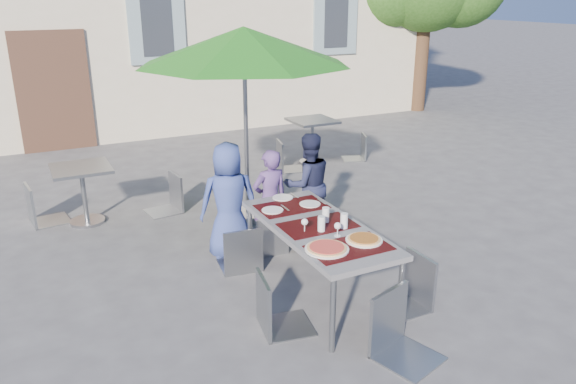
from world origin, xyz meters
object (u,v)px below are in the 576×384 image
chair_0 (240,222)px  chair_3 (275,271)px  bg_chair_l_0 (35,180)px  bg_chair_l_1 (286,138)px  pizza_near_right (364,239)px  chair_1 (270,212)px  patio_umbrella (244,47)px  child_1 (270,200)px  child_0 (229,201)px  chair_2 (319,205)px  chair_4 (414,252)px  cafe_table_1 (312,133)px  cafe_table_0 (83,185)px  bg_chair_r_1 (359,132)px  pizza_near_left (327,248)px  dining_table (318,231)px  chair_5 (402,287)px  child_2 (308,184)px

chair_0 → chair_3: chair_3 is taller
bg_chair_l_0 → bg_chair_l_1: bg_chair_l_0 is taller
pizza_near_right → chair_1: (-0.20, 1.58, -0.27)m
patio_umbrella → child_1: bearing=-96.4°
child_0 → bg_chair_l_1: child_0 is taller
chair_2 → chair_4: 1.51m
chair_1 → child_0: bearing=161.8°
chair_4 → cafe_table_1: (1.44, 4.57, -0.02)m
child_1 → cafe_table_0: child_1 is taller
patio_umbrella → bg_chair_r_1: size_ratio=3.05×
bg_chair_l_1 → chair_1: bearing=-119.5°
pizza_near_left → chair_1: bearing=83.2°
dining_table → pizza_near_left: 0.55m
chair_3 → bg_chair_l_1: (2.18, 4.20, -0.02)m
chair_1 → cafe_table_0: (-1.76, 1.86, 0.03)m
pizza_near_left → chair_2: chair_2 is taller
chair_2 → bg_chair_l_0: 3.64m
pizza_near_right → bg_chair_l_0: 4.45m
chair_2 → bg_chair_l_1: size_ratio=0.96×
pizza_near_right → chair_0: 1.49m
pizza_near_right → chair_4: chair_4 is taller
pizza_near_left → child_1: bearing=81.6°
cafe_table_1 → chair_5: bearing=-111.4°
child_2 → chair_4: size_ratio=1.32×
chair_1 → cafe_table_0: size_ratio=1.13×
chair_0 → chair_5: (0.60, -1.96, 0.06)m
patio_umbrella → chair_2: bearing=-72.3°
bg_chair_r_1 → pizza_near_right: bearing=-123.0°
pizza_near_left → bg_chair_r_1: bg_chair_r_1 is taller
cafe_table_1 → bg_chair_l_1: 0.62m
child_2 → chair_3: child_2 is taller
dining_table → chair_5: chair_5 is taller
chair_2 → bg_chair_l_0: (-2.85, 2.26, 0.05)m
child_1 → bg_chair_r_1: child_1 is taller
chair_1 → bg_chair_l_0: 3.12m
chair_5 → cafe_table_1: 5.52m
child_0 → chair_3: size_ratio=1.33×
child_2 → patio_umbrella: patio_umbrella is taller
dining_table → pizza_near_right: (0.19, -0.49, 0.07)m
cafe_table_0 → bg_chair_r_1: size_ratio=0.88×
child_0 → chair_2: child_0 is taller
pizza_near_left → chair_4: bearing=-3.8°
child_2 → cafe_table_1: size_ratio=1.63×
chair_0 → patio_umbrella: size_ratio=0.36×
pizza_near_right → chair_5: (-0.06, -0.63, -0.15)m
child_0 → bg_chair_l_0: bearing=-34.1°
cafe_table_1 → bg_chair_r_1: (0.86, -0.15, -0.05)m
pizza_near_left → cafe_table_0: 3.80m
dining_table → bg_chair_r_1: bearing=52.0°
bg_chair_l_1 → chair_2: bearing=-109.1°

